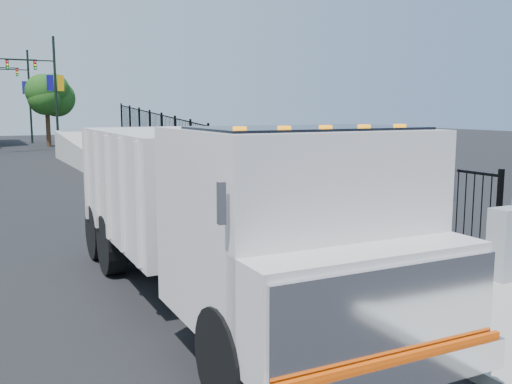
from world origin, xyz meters
name	(u,v)px	position (x,y,z in m)	size (l,w,h in m)	color
ground	(276,271)	(0.00, 0.00, 0.00)	(120.00, 120.00, 0.00)	black
sidewalk	(429,283)	(1.93, -2.00, 0.06)	(3.55, 12.00, 0.12)	#9E998E
curb	(338,299)	(0.00, -2.00, 0.08)	(0.30, 12.00, 0.16)	#ADAAA3
ramp	(146,176)	(2.12, 16.00, 0.00)	(3.95, 24.00, 1.70)	#9E998E
iron_fence	(209,162)	(3.55, 12.00, 0.90)	(0.10, 28.00, 1.80)	black
truck	(223,204)	(-1.65, -1.28, 1.62)	(2.85, 8.45, 2.88)	black
worker	(328,227)	(0.66, -0.73, 0.94)	(0.60, 0.39, 1.63)	maroon
utility_cabinet	(506,244)	(3.10, -2.56, 0.75)	(0.55, 0.40, 1.25)	gray
debris	(419,275)	(1.82, -1.85, 0.17)	(0.43, 0.43, 0.11)	silver
light_pole_1	(51,89)	(0.51, 33.50, 4.36)	(3.78, 0.22, 8.00)	black
light_pole_3	(26,93)	(-0.15, 44.54, 4.36)	(3.78, 0.22, 8.00)	black
tree_1	(47,97)	(0.85, 38.95, 3.95)	(2.71, 2.71, 5.36)	#382314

